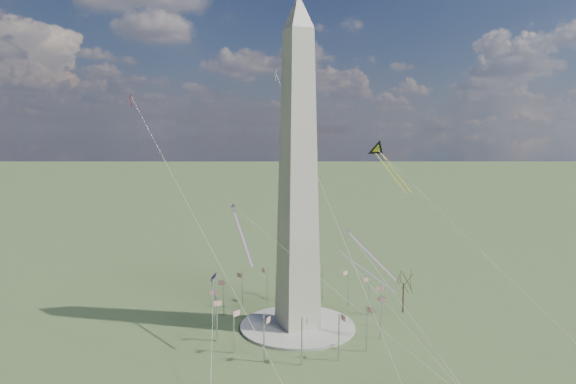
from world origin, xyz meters
name	(u,v)px	position (x,y,z in m)	size (l,w,h in m)	color
ground	(298,327)	(0.00, 0.00, 0.00)	(2000.00, 2000.00, 0.00)	#3C542A
plaza	(298,326)	(0.00, 0.00, 0.40)	(36.00, 36.00, 0.80)	#B4B2A5
washington_monument	(298,175)	(0.00, 0.00, 47.95)	(15.56, 15.56, 100.00)	#AEA891
flagpole_ring	(298,305)	(0.00, 0.00, 7.27)	(54.40, 54.40, 13.00)	silver
tree_near	(404,281)	(38.18, -2.51, 10.85)	(8.70, 8.70, 15.22)	#46352B
kite_delta_black	(379,152)	(37.29, 12.71, 53.78)	(7.53, 20.30, 16.93)	black
kite_diamond_purple	(214,280)	(-26.53, 0.72, 18.23)	(2.37, 3.30, 9.68)	#411A76
kite_streamer_left	(365,249)	(17.85, -9.97, 25.65)	(7.09, 18.21, 12.93)	#FF3F28
kite_streamer_mid	(239,227)	(-18.87, -0.21, 33.51)	(2.74, 21.27, 14.60)	#FF3F28
kite_streamer_right	(360,266)	(25.12, 4.34, 15.94)	(14.84, 14.96, 13.64)	#FF3F28
kite_small_red	(131,97)	(-43.40, 37.10, 72.14)	(1.54, 2.25, 4.72)	red
kite_small_white	(275,74)	(9.22, 39.90, 82.28)	(1.22, 1.83, 3.92)	white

